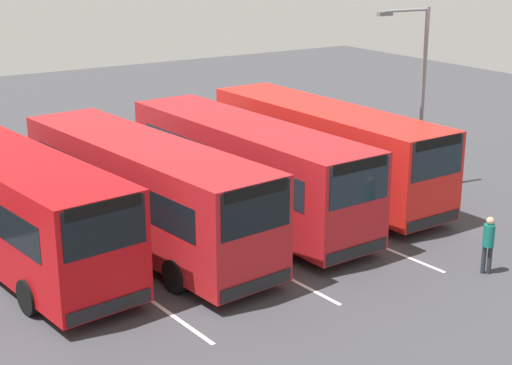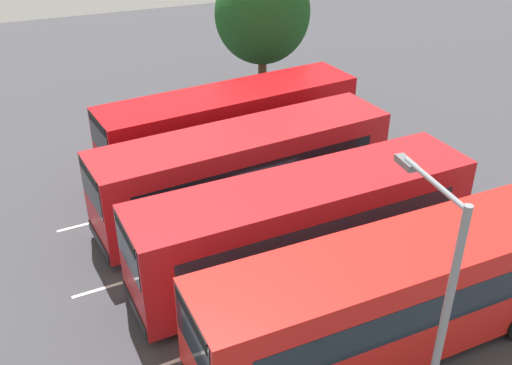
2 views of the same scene
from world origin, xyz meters
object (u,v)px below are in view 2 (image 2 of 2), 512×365
object	(u,v)px
bus_center_left	(244,170)
street_lamp	(434,328)
bus_far_right	(393,295)
depot_tree	(263,13)
bus_far_left	(230,126)
bus_center_right	(304,225)

from	to	relation	value
bus_center_left	street_lamp	xyz separation A→B (m)	(0.43, 10.93, 2.17)
bus_far_right	depot_tree	xyz separation A→B (m)	(-3.98, -17.81, 2.82)
bus_far_left	bus_center_right	size ratio (longest dim) A/B	1.01
bus_center_right	depot_tree	bearing A→B (deg)	-111.53
street_lamp	bus_far_left	bearing A→B (deg)	-0.52
bus_far_left	depot_tree	size ratio (longest dim) A/B	1.56
bus_center_right	bus_far_right	xyz separation A→B (m)	(-0.66, 3.84, 0.00)
bus_far_right	street_lamp	xyz separation A→B (m)	(1.47, 3.10, 2.17)
bus_far_left	bus_center_right	bearing A→B (deg)	79.26
bus_far_left	street_lamp	world-z (taller)	street_lamp
street_lamp	depot_tree	distance (m)	21.63
bus_center_left	bus_far_right	bearing A→B (deg)	91.38
bus_far_left	bus_center_right	distance (m)	7.77
bus_far_left	bus_far_right	xyz separation A→B (m)	(-0.16, 11.59, 0.00)
bus_center_left	bus_far_right	distance (m)	7.89
bus_center_left	bus_center_right	xyz separation A→B (m)	(-0.39, 3.98, 0.00)
bus_center_right	street_lamp	world-z (taller)	street_lamp
street_lamp	bus_center_right	bearing A→B (deg)	-2.12
depot_tree	street_lamp	bearing A→B (deg)	75.38
bus_center_left	depot_tree	distance (m)	11.53
bus_center_left	depot_tree	xyz separation A→B (m)	(-5.03, -9.99, 2.82)
bus_far_left	depot_tree	world-z (taller)	depot_tree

